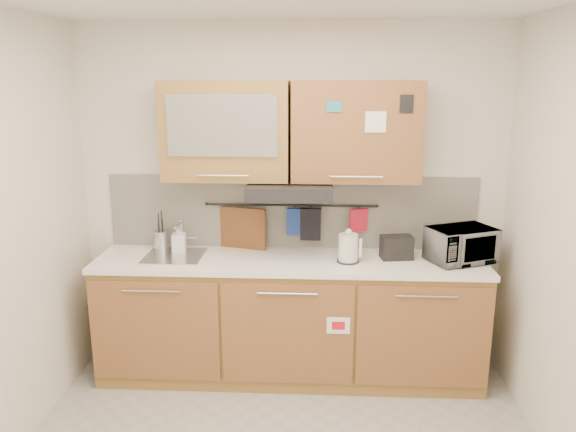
# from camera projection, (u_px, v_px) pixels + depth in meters

# --- Properties ---
(wall_back) EXTENTS (3.20, 0.00, 3.20)m
(wall_back) POSITION_uv_depth(u_px,v_px,m) (292.00, 199.00, 4.28)
(wall_back) COLOR silver
(wall_back) RESTS_ON ground
(base_cabinet) EXTENTS (2.80, 0.64, 0.88)m
(base_cabinet) POSITION_uv_depth(u_px,v_px,m) (290.00, 324.00, 4.20)
(base_cabinet) COLOR olive
(base_cabinet) RESTS_ON floor
(countertop) EXTENTS (2.82, 0.62, 0.04)m
(countertop) POSITION_uv_depth(u_px,v_px,m) (290.00, 261.00, 4.08)
(countertop) COLOR white
(countertop) RESTS_ON base_cabinet
(backsplash) EXTENTS (2.80, 0.02, 0.56)m
(backsplash) POSITION_uv_depth(u_px,v_px,m) (292.00, 212.00, 4.29)
(backsplash) COLOR silver
(backsplash) RESTS_ON countertop
(upper_cabinets) EXTENTS (1.82, 0.37, 0.70)m
(upper_cabinets) POSITION_uv_depth(u_px,v_px,m) (290.00, 131.00, 3.98)
(upper_cabinets) COLOR olive
(upper_cabinets) RESTS_ON wall_back
(range_hood) EXTENTS (0.60, 0.46, 0.10)m
(range_hood) POSITION_uv_depth(u_px,v_px,m) (290.00, 190.00, 4.01)
(range_hood) COLOR black
(range_hood) RESTS_ON upper_cabinets
(sink) EXTENTS (0.42, 0.40, 0.26)m
(sink) POSITION_uv_depth(u_px,v_px,m) (175.00, 256.00, 4.13)
(sink) COLOR silver
(sink) RESTS_ON countertop
(utensil_rail) EXTENTS (1.30, 0.02, 0.02)m
(utensil_rail) POSITION_uv_depth(u_px,v_px,m) (291.00, 205.00, 4.24)
(utensil_rail) COLOR black
(utensil_rail) RESTS_ON backsplash
(utensil_crock) EXTENTS (0.15, 0.15, 0.30)m
(utensil_crock) POSITION_uv_depth(u_px,v_px,m) (162.00, 240.00, 4.27)
(utensil_crock) COLOR #ADADB2
(utensil_crock) RESTS_ON countertop
(kettle) EXTENTS (0.18, 0.16, 0.25)m
(kettle) POSITION_uv_depth(u_px,v_px,m) (348.00, 249.00, 3.98)
(kettle) COLOR silver
(kettle) RESTS_ON countertop
(toaster) EXTENTS (0.24, 0.16, 0.17)m
(toaster) POSITION_uv_depth(u_px,v_px,m) (397.00, 247.00, 4.06)
(toaster) COLOR black
(toaster) RESTS_ON countertop
(microwave) EXTENTS (0.53, 0.46, 0.25)m
(microwave) POSITION_uv_depth(u_px,v_px,m) (461.00, 245.00, 3.99)
(microwave) COLOR #999999
(microwave) RESTS_ON countertop
(soap_bottle) EXTENTS (0.11, 0.11, 0.22)m
(soap_bottle) POSITION_uv_depth(u_px,v_px,m) (179.00, 238.00, 4.19)
(soap_bottle) COLOR #999999
(soap_bottle) RESTS_ON countertop
(cutting_board) EXTENTS (0.36, 0.13, 0.45)m
(cutting_board) POSITION_uv_depth(u_px,v_px,m) (243.00, 237.00, 4.30)
(cutting_board) COLOR brown
(cutting_board) RESTS_ON utensil_rail
(oven_mitt) EXTENTS (0.13, 0.04, 0.21)m
(oven_mitt) POSITION_uv_depth(u_px,v_px,m) (295.00, 222.00, 4.25)
(oven_mitt) COLOR navy
(oven_mitt) RESTS_ON utensil_rail
(dark_pouch) EXTENTS (0.16, 0.05, 0.25)m
(dark_pouch) POSITION_uv_depth(u_px,v_px,m) (311.00, 224.00, 4.25)
(dark_pouch) COLOR black
(dark_pouch) RESTS_ON utensil_rail
(pot_holder) EXTENTS (0.14, 0.07, 0.18)m
(pot_holder) POSITION_uv_depth(u_px,v_px,m) (359.00, 220.00, 4.23)
(pot_holder) COLOR red
(pot_holder) RESTS_ON utensil_rail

